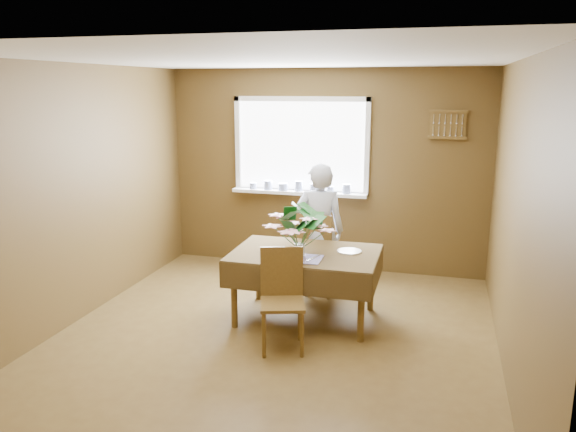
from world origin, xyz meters
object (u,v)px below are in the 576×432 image
(dining_table, at_px, (305,260))
(chair_near, at_px, (282,293))
(seated_woman, at_px, (319,231))
(flower_bouquet, at_px, (300,227))
(chair_far, at_px, (316,250))

(dining_table, relative_size, chair_near, 1.62)
(chair_near, bearing_deg, seated_woman, 70.10)
(dining_table, bearing_deg, flower_bouquet, -95.27)
(chair_near, xyz_separation_m, flower_bouquet, (0.04, 0.46, 0.50))
(seated_woman, distance_m, flower_bouquet, 0.87)
(dining_table, height_order, flower_bouquet, flower_bouquet)
(chair_far, relative_size, seated_woman, 0.63)
(dining_table, distance_m, chair_near, 0.65)
(seated_woman, bearing_deg, flower_bouquet, 77.93)
(chair_near, height_order, seated_woman, seated_woman)
(chair_far, xyz_separation_m, seated_woman, (0.03, -0.02, 0.23))
(chair_far, bearing_deg, dining_table, 98.78)
(chair_far, height_order, seated_woman, seated_woman)
(dining_table, xyz_separation_m, chair_near, (-0.06, -0.63, -0.12))
(chair_far, bearing_deg, chair_near, 94.71)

